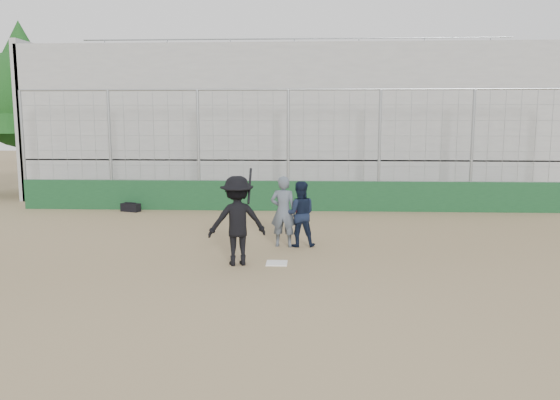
{
  "coord_description": "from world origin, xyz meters",
  "views": [
    {
      "loc": [
        0.61,
        -11.11,
        2.93
      ],
      "look_at": [
        0.0,
        1.4,
        1.15
      ],
      "focal_mm": 35.0,
      "sensor_mm": 36.0,
      "label": 1
    }
  ],
  "objects_px": {
    "batter_at_plate": "(237,221)",
    "catcher_crouched": "(300,225)",
    "umpire": "(283,215)",
    "equipment_bag": "(131,207)"
  },
  "relations": [
    {
      "from": "catcher_crouched",
      "to": "batter_at_plate",
      "type": "bearing_deg",
      "value": -126.67
    },
    {
      "from": "catcher_crouched",
      "to": "equipment_bag",
      "type": "relative_size",
      "value": 1.54
    },
    {
      "from": "equipment_bag",
      "to": "batter_at_plate",
      "type": "bearing_deg",
      "value": -56.3
    },
    {
      "from": "catcher_crouched",
      "to": "umpire",
      "type": "height_order",
      "value": "umpire"
    },
    {
      "from": "batter_at_plate",
      "to": "catcher_crouched",
      "type": "relative_size",
      "value": 1.86
    },
    {
      "from": "batter_at_plate",
      "to": "catcher_crouched",
      "type": "xyz_separation_m",
      "value": [
        1.27,
        1.71,
        -0.39
      ]
    },
    {
      "from": "batter_at_plate",
      "to": "catcher_crouched",
      "type": "bearing_deg",
      "value": 53.33
    },
    {
      "from": "batter_at_plate",
      "to": "umpire",
      "type": "height_order",
      "value": "batter_at_plate"
    },
    {
      "from": "batter_at_plate",
      "to": "equipment_bag",
      "type": "xyz_separation_m",
      "value": [
        -4.4,
        6.6,
        -0.79
      ]
    },
    {
      "from": "umpire",
      "to": "equipment_bag",
      "type": "distance_m",
      "value": 7.24
    }
  ]
}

